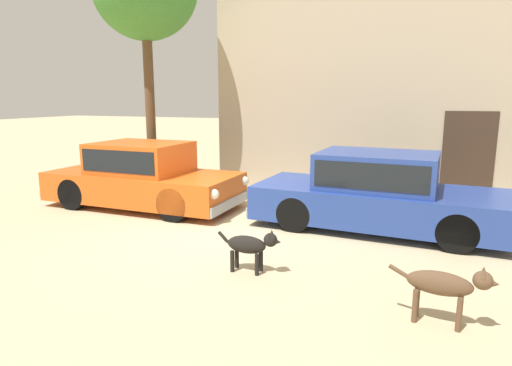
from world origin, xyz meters
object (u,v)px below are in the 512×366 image
at_px(parked_sedan_second, 378,191).
at_px(stray_dog_tan, 447,285).
at_px(parked_sedan_nearest, 143,175).
at_px(stray_dog_spotted, 251,245).

height_order(parked_sedan_second, stray_dog_tan, parked_sedan_second).
height_order(parked_sedan_nearest, stray_dog_spotted, parked_sedan_nearest).
bearing_deg(parked_sedan_nearest, parked_sedan_second, 2.28).
distance_m(parked_sedan_second, stray_dog_tan, 3.54).
bearing_deg(stray_dog_tan, parked_sedan_nearest, 157.80).
distance_m(stray_dog_spotted, stray_dog_tan, 2.53).
distance_m(parked_sedan_nearest, stray_dog_tan, 6.90).
bearing_deg(parked_sedan_second, stray_dog_tan, -69.37).
bearing_deg(parked_sedan_nearest, stray_dog_spotted, -35.20).
xyz_separation_m(parked_sedan_second, stray_dog_spotted, (-1.43, -2.75, -0.31)).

